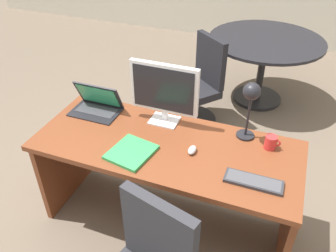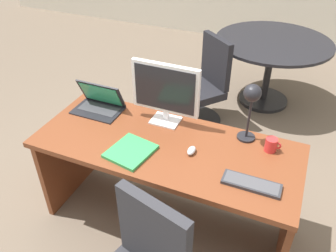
{
  "view_description": "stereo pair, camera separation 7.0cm",
  "coord_description": "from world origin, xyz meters",
  "px_view_note": "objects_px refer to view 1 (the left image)",
  "views": [
    {
      "loc": [
        0.64,
        -1.65,
        2.16
      ],
      "look_at": [
        0.0,
        0.04,
        0.87
      ],
      "focal_mm": 37.01,
      "sensor_mm": 36.0,
      "label": 1
    },
    {
      "loc": [
        0.71,
        -1.62,
        2.16
      ],
      "look_at": [
        0.0,
        0.04,
        0.87
      ],
      "focal_mm": 37.01,
      "sensor_mm": 36.0,
      "label": 2
    }
  ],
  "objects_px": {
    "desk_lamp": "(251,99)",
    "meeting_chair_near": "(196,91)",
    "laptop": "(97,102)",
    "mouse": "(192,150)",
    "keyboard": "(253,181)",
    "coffee_mug": "(271,142)",
    "desk": "(169,164)",
    "meeting_table": "(264,55)",
    "monitor": "(164,91)",
    "book": "(131,152)"
  },
  "relations": [
    {
      "from": "desk_lamp",
      "to": "meeting_chair_near",
      "type": "distance_m",
      "value": 1.5
    },
    {
      "from": "laptop",
      "to": "meeting_chair_near",
      "type": "distance_m",
      "value": 1.34
    },
    {
      "from": "mouse",
      "to": "desk_lamp",
      "type": "height_order",
      "value": "desk_lamp"
    },
    {
      "from": "keyboard",
      "to": "coffee_mug",
      "type": "xyz_separation_m",
      "value": [
        0.05,
        0.35,
        0.04
      ]
    },
    {
      "from": "desk",
      "to": "meeting_chair_near",
      "type": "xyz_separation_m",
      "value": [
        -0.2,
        1.34,
        -0.18
      ]
    },
    {
      "from": "desk",
      "to": "keyboard",
      "type": "height_order",
      "value": "keyboard"
    },
    {
      "from": "desk_lamp",
      "to": "meeting_table",
      "type": "distance_m",
      "value": 1.9
    },
    {
      "from": "desk_lamp",
      "to": "coffee_mug",
      "type": "bearing_deg",
      "value": -14.55
    },
    {
      "from": "desk_lamp",
      "to": "meeting_chair_near",
      "type": "bearing_deg",
      "value": 120.16
    },
    {
      "from": "coffee_mug",
      "to": "meeting_chair_near",
      "type": "relative_size",
      "value": 0.11
    },
    {
      "from": "desk",
      "to": "monitor",
      "type": "distance_m",
      "value": 0.51
    },
    {
      "from": "book",
      "to": "meeting_table",
      "type": "distance_m",
      "value": 2.31
    },
    {
      "from": "meeting_chair_near",
      "to": "mouse",
      "type": "bearing_deg",
      "value": -74.76
    },
    {
      "from": "laptop",
      "to": "keyboard",
      "type": "bearing_deg",
      "value": -16.29
    },
    {
      "from": "book",
      "to": "coffee_mug",
      "type": "distance_m",
      "value": 0.89
    },
    {
      "from": "desk_lamp",
      "to": "coffee_mug",
      "type": "relative_size",
      "value": 4.09
    },
    {
      "from": "book",
      "to": "meeting_chair_near",
      "type": "distance_m",
      "value": 1.61
    },
    {
      "from": "laptop",
      "to": "desk_lamp",
      "type": "bearing_deg",
      "value": 2.28
    },
    {
      "from": "desk",
      "to": "meeting_table",
      "type": "relative_size",
      "value": 1.4
    },
    {
      "from": "desk_lamp",
      "to": "desk",
      "type": "bearing_deg",
      "value": -157.22
    },
    {
      "from": "desk",
      "to": "laptop",
      "type": "bearing_deg",
      "value": 166.25
    },
    {
      "from": "laptop",
      "to": "meeting_chair_near",
      "type": "xyz_separation_m",
      "value": [
        0.42,
        1.19,
        -0.45
      ]
    },
    {
      "from": "desk",
      "to": "desk_lamp",
      "type": "bearing_deg",
      "value": 22.78
    },
    {
      "from": "desk",
      "to": "meeting_chair_near",
      "type": "relative_size",
      "value": 1.9
    },
    {
      "from": "laptop",
      "to": "mouse",
      "type": "xyz_separation_m",
      "value": [
        0.81,
        -0.22,
        -0.05
      ]
    },
    {
      "from": "keyboard",
      "to": "meeting_chair_near",
      "type": "bearing_deg",
      "value": 117.17
    },
    {
      "from": "keyboard",
      "to": "coffee_mug",
      "type": "bearing_deg",
      "value": 82.69
    },
    {
      "from": "monitor",
      "to": "book",
      "type": "height_order",
      "value": "monitor"
    },
    {
      "from": "keyboard",
      "to": "desk",
      "type": "bearing_deg",
      "value": 161.12
    },
    {
      "from": "coffee_mug",
      "to": "meeting_chair_near",
      "type": "bearing_deg",
      "value": 125.14
    },
    {
      "from": "desk_lamp",
      "to": "book",
      "type": "height_order",
      "value": "desk_lamp"
    },
    {
      "from": "book",
      "to": "coffee_mug",
      "type": "relative_size",
      "value": 3.1
    },
    {
      "from": "desk_lamp",
      "to": "book",
      "type": "distance_m",
      "value": 0.81
    },
    {
      "from": "mouse",
      "to": "meeting_table",
      "type": "relative_size",
      "value": 0.07
    },
    {
      "from": "monitor",
      "to": "laptop",
      "type": "bearing_deg",
      "value": -175.97
    },
    {
      "from": "monitor",
      "to": "book",
      "type": "bearing_deg",
      "value": -98.95
    },
    {
      "from": "mouse",
      "to": "keyboard",
      "type": "bearing_deg",
      "value": -18.1
    },
    {
      "from": "desk",
      "to": "desk_lamp",
      "type": "relative_size",
      "value": 4.18
    },
    {
      "from": "laptop",
      "to": "coffee_mug",
      "type": "distance_m",
      "value": 1.26
    },
    {
      "from": "desk",
      "to": "book",
      "type": "bearing_deg",
      "value": -127.93
    },
    {
      "from": "monitor",
      "to": "coffee_mug",
      "type": "height_order",
      "value": "monitor"
    },
    {
      "from": "desk_lamp",
      "to": "mouse",
      "type": "bearing_deg",
      "value": -136.7
    },
    {
      "from": "desk",
      "to": "laptop",
      "type": "relative_size",
      "value": 4.91
    },
    {
      "from": "meeting_table",
      "to": "keyboard",
      "type": "bearing_deg",
      "value": -84.04
    },
    {
      "from": "mouse",
      "to": "laptop",
      "type": "bearing_deg",
      "value": 164.64
    },
    {
      "from": "keyboard",
      "to": "monitor",
      "type": "bearing_deg",
      "value": 150.7
    },
    {
      "from": "laptop",
      "to": "coffee_mug",
      "type": "xyz_separation_m",
      "value": [
        1.26,
        -0.0,
        -0.02
      ]
    },
    {
      "from": "mouse",
      "to": "desk_lamp",
      "type": "xyz_separation_m",
      "value": [
        0.28,
        0.27,
        0.29
      ]
    },
    {
      "from": "desk",
      "to": "keyboard",
      "type": "bearing_deg",
      "value": -18.88
    },
    {
      "from": "book",
      "to": "meeting_table",
      "type": "bearing_deg",
      "value": 76.7
    }
  ]
}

